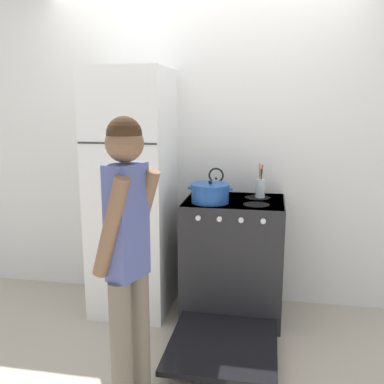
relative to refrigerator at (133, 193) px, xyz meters
name	(u,v)px	position (x,y,z in m)	size (l,w,h in m)	color
ground_plane	(201,294)	(0.50, 0.31, -0.95)	(14.00, 14.00, 0.00)	#B2A893
wall_back	(202,149)	(0.50, 0.34, 0.33)	(10.00, 0.06, 2.55)	silver
refrigerator	(133,193)	(0.00, 0.00, 0.00)	(0.59, 0.65, 1.90)	white
stove_range	(233,260)	(0.80, -0.03, -0.49)	(0.75, 1.35, 0.93)	#232326
dutch_oven_pot	(210,193)	(0.63, -0.11, 0.05)	(0.33, 0.29, 0.17)	#1E4C9E
tea_kettle	(216,187)	(0.64, 0.13, 0.05)	(0.19, 0.15, 0.22)	silver
utensil_jar	(260,187)	(0.98, 0.14, 0.06)	(0.07, 0.07, 0.27)	silver
person	(128,253)	(0.37, -1.20, -0.05)	(0.33, 0.38, 1.58)	#6B6051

